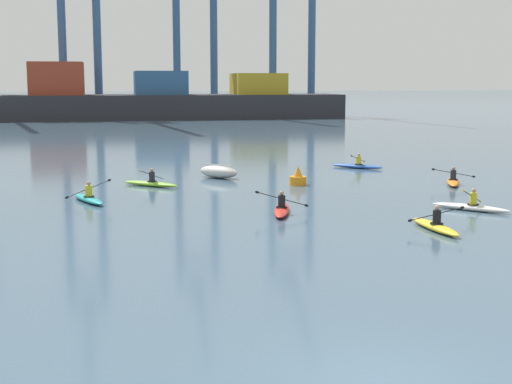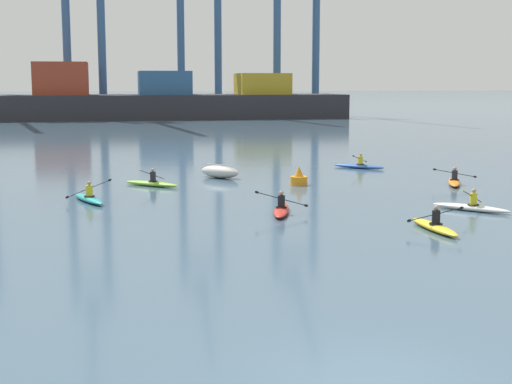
{
  "view_description": "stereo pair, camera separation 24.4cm",
  "coord_description": "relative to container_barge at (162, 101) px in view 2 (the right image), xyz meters",
  "views": [
    {
      "loc": [
        -4.79,
        -12.02,
        5.4
      ],
      "look_at": [
        1.69,
        19.45,
        0.6
      ],
      "focal_mm": 52.08,
      "sensor_mm": 36.0,
      "label": 1
    },
    {
      "loc": [
        -4.55,
        -12.07,
        5.4
      ],
      "look_at": [
        1.69,
        19.45,
        0.6
      ],
      "focal_mm": 52.08,
      "sensor_mm": 36.0,
      "label": 2
    }
  ],
  "objects": [
    {
      "name": "channel_buoy",
      "position": [
        2.14,
        -71.69,
        -2.24
      ],
      "size": [
        0.9,
        0.9,
        1.0
      ],
      "color": "orange",
      "rests_on": "ground"
    },
    {
      "name": "ground_plane",
      "position": [
        -3.03,
        -97.13,
        -2.6
      ],
      "size": [
        800.0,
        800.0,
        0.0
      ],
      "primitive_type": "plane",
      "color": "#425B70"
    },
    {
      "name": "kayak_orange",
      "position": [
        10.26,
        -73.11,
        -2.43
      ],
      "size": [
        2.08,
        3.34,
        0.95
      ],
      "color": "orange",
      "rests_on": "ground"
    },
    {
      "name": "kayak_white",
      "position": [
        7.29,
        -80.75,
        -2.43
      ],
      "size": [
        2.69,
        2.95,
        1.04
      ],
      "color": "silver",
      "rests_on": "ground"
    },
    {
      "name": "capsized_dinghy",
      "position": [
        -1.52,
        -68.03,
        -2.25
      ],
      "size": [
        2.52,
        2.69,
        0.76
      ],
      "color": "beige",
      "rests_on": "ground"
    },
    {
      "name": "kayak_red",
      "position": [
        -0.69,
        -79.78,
        -2.43
      ],
      "size": [
        2.16,
        3.43,
        0.95
      ],
      "color": "red",
      "rests_on": "ground"
    },
    {
      "name": "kayak_lime",
      "position": [
        -5.49,
        -70.67,
        -2.43
      ],
      "size": [
        2.96,
        2.68,
        1.02
      ],
      "color": "#7ABC2D",
      "rests_on": "ground"
    },
    {
      "name": "kayak_teal",
      "position": [
        -8.58,
        -75.2,
        -2.43
      ],
      "size": [
        2.08,
        3.4,
        1.01
      ],
      "color": "teal",
      "rests_on": "ground"
    },
    {
      "name": "kayak_yellow",
      "position": [
        3.99,
        -84.36,
        -2.43
      ],
      "size": [
        2.26,
        3.42,
        0.95
      ],
      "color": "yellow",
      "rests_on": "ground"
    },
    {
      "name": "kayak_blue",
      "position": [
        7.71,
        -65.17,
        -2.43
      ],
      "size": [
        2.91,
        2.74,
        0.95
      ],
      "color": "#2856B2",
      "rests_on": "ground"
    },
    {
      "name": "container_barge",
      "position": [
        0.0,
        0.0,
        0.0
      ],
      "size": [
        52.71,
        10.81,
        8.07
      ],
      "color": "#28282D",
      "rests_on": "ground"
    }
  ]
}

